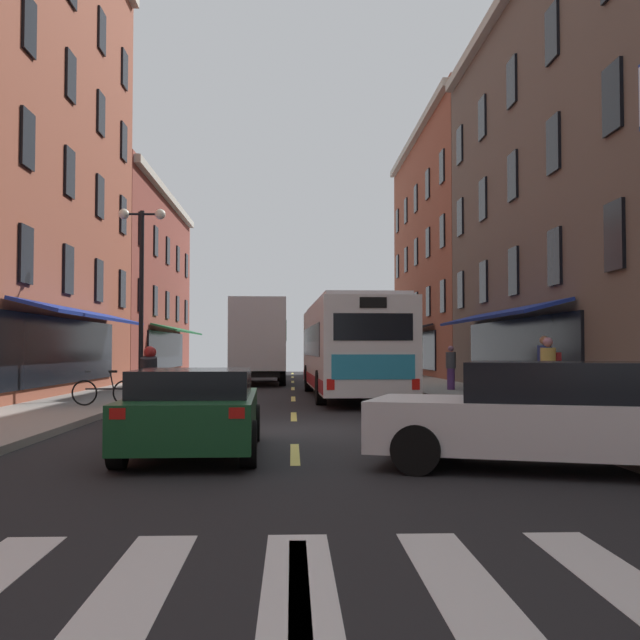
% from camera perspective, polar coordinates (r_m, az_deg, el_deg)
% --- Properties ---
extents(ground_plane, '(34.80, 80.00, 0.10)m').
position_cam_1_polar(ground_plane, '(15.32, -1.93, -8.35)').
color(ground_plane, black).
extents(lane_centre_dashes, '(0.14, 73.90, 0.01)m').
position_cam_1_polar(lane_centre_dashes, '(15.06, -1.93, -8.25)').
color(lane_centre_dashes, '#DBCC4C').
rests_on(lane_centre_dashes, ground).
extents(crosswalk_near, '(7.10, 2.80, 0.01)m').
position_cam_1_polar(crosswalk_near, '(5.47, -1.58, -19.08)').
color(crosswalk_near, silver).
rests_on(crosswalk_near, ground).
extents(sidewalk_right, '(3.00, 80.00, 0.14)m').
position_cam_1_polar(sidewalk_right, '(16.42, 19.31, -7.40)').
color(sidewalk_right, gray).
rests_on(sidewalk_right, ground).
extents(transit_bus, '(2.89, 11.61, 3.15)m').
position_cam_1_polar(transit_bus, '(25.41, 2.22, -2.05)').
color(transit_bus, silver).
rests_on(transit_bus, ground).
extents(box_truck, '(2.70, 8.28, 3.79)m').
position_cam_1_polar(box_truck, '(35.57, -4.64, -1.59)').
color(box_truck, '#B21E19').
rests_on(box_truck, ground).
extents(sedan_near, '(2.05, 4.59, 1.43)m').
position_cam_1_polar(sedan_near, '(46.63, -4.36, -3.27)').
color(sedan_near, silver).
rests_on(sedan_near, ground).
extents(sedan_mid, '(5.14, 3.29, 1.43)m').
position_cam_1_polar(sedan_mid, '(10.65, 17.32, -6.77)').
color(sedan_mid, silver).
rests_on(sedan_mid, ground).
extents(sedan_far, '(2.06, 4.43, 1.29)m').
position_cam_1_polar(sedan_far, '(11.93, -9.33, -6.59)').
color(sedan_far, '#144723').
rests_on(sedan_far, ground).
extents(motorcycle_rider, '(0.62, 2.07, 1.66)m').
position_cam_1_polar(motorcycle_rider, '(16.34, -12.55, -5.25)').
color(motorcycle_rider, black).
rests_on(motorcycle_rider, ground).
extents(bicycle_near, '(1.71, 0.48, 0.91)m').
position_cam_1_polar(bicycle_near, '(20.68, -15.69, -5.14)').
color(bicycle_near, black).
rests_on(bicycle_near, sidewalk_left).
extents(pedestrian_near, '(0.52, 0.45, 1.74)m').
position_cam_1_polar(pedestrian_near, '(19.03, 16.65, -3.70)').
color(pedestrian_near, '#66387F').
rests_on(pedestrian_near, sidewalk_right).
extents(pedestrian_mid, '(0.36, 0.36, 1.59)m').
position_cam_1_polar(pedestrian_mid, '(28.18, 9.71, -3.48)').
color(pedestrian_mid, '#66387F').
rests_on(pedestrian_mid, sidewalk_right).
extents(pedestrian_far, '(0.36, 0.36, 1.82)m').
position_cam_1_polar(pedestrian_far, '(21.29, 16.35, -3.49)').
color(pedestrian_far, maroon).
rests_on(pedestrian_far, sidewalk_right).
extents(street_lamp_twin, '(1.42, 0.32, 5.73)m').
position_cam_1_polar(street_lamp_twin, '(23.87, -13.14, 1.97)').
color(street_lamp_twin, black).
rests_on(street_lamp_twin, sidewalk_left).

